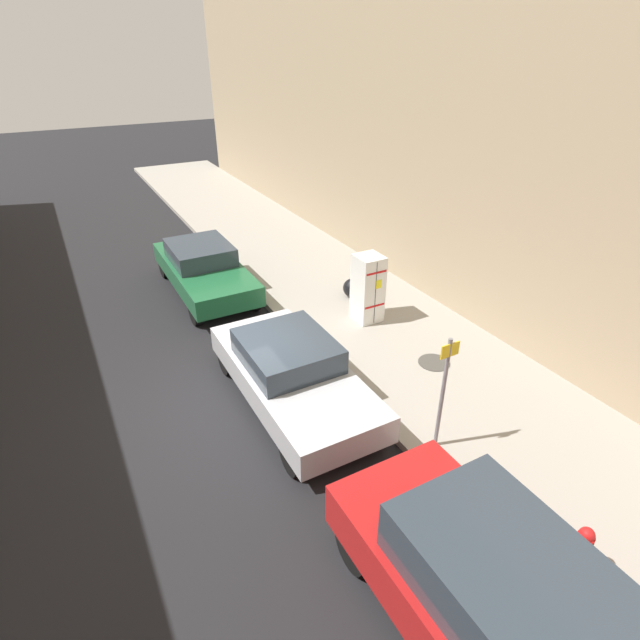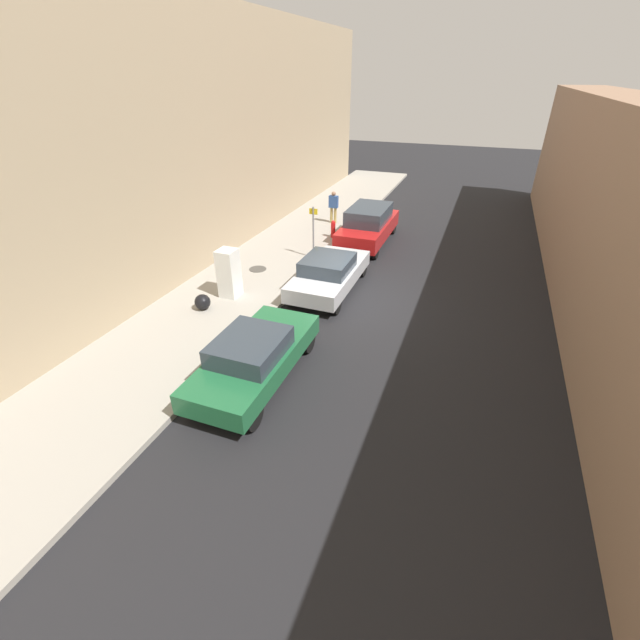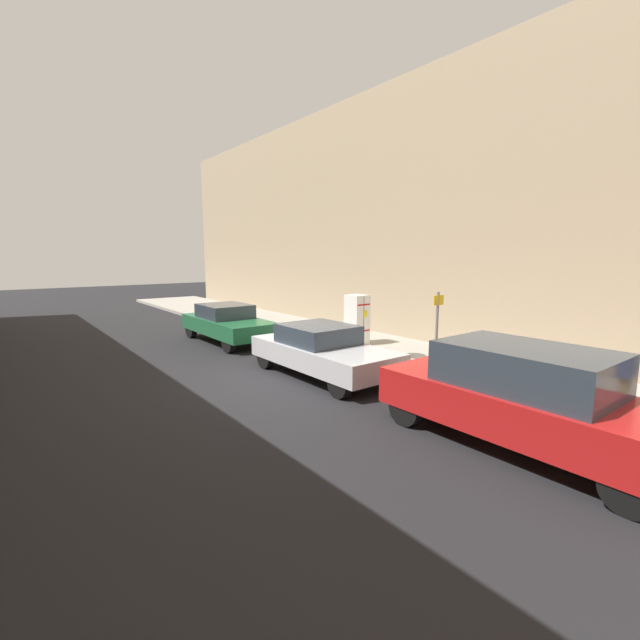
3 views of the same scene
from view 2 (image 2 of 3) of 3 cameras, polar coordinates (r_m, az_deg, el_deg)
name	(u,v)px [view 2 (image 2 of 3)]	position (r m, az deg, el deg)	size (l,w,h in m)	color
ground_plane	(350,301)	(15.48, 3.96, 2.57)	(80.00, 80.00, 0.00)	black
sidewalk_slab	(247,281)	(16.98, -9.74, 5.11)	(4.20, 44.00, 0.16)	#9E998E
building_facade_near	(154,148)	(17.56, -21.28, 20.56)	(2.44, 39.60, 9.56)	tan
discarded_refrigerator	(229,273)	(15.46, -12.05, 6.12)	(0.64, 0.68, 1.73)	white
manhole_cover	(258,269)	(17.79, -8.30, 6.74)	(0.70, 0.70, 0.02)	#47443F
street_sign_post	(313,229)	(18.38, -0.89, 11.98)	(0.36, 0.07, 2.21)	slate
fire_hydrant	(333,229)	(21.14, 1.76, 12.08)	(0.22, 0.22, 0.83)	red
trash_bag	(203,302)	(14.99, -15.39, 2.33)	(0.53, 0.53, 0.53)	black
pedestrian_walking_far	(333,205)	(23.19, 1.81, 15.08)	(0.48, 0.22, 1.65)	#A8934C
parked_sedan_green	(254,357)	(11.31, -8.75, -4.84)	(1.84, 4.57, 1.41)	#1E6038
parked_sedan_silver	(329,273)	(15.92, 1.21, 6.30)	(1.90, 4.45, 1.38)	silver
parked_suv_red	(368,225)	(20.80, 6.46, 12.52)	(1.92, 4.85, 1.75)	red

